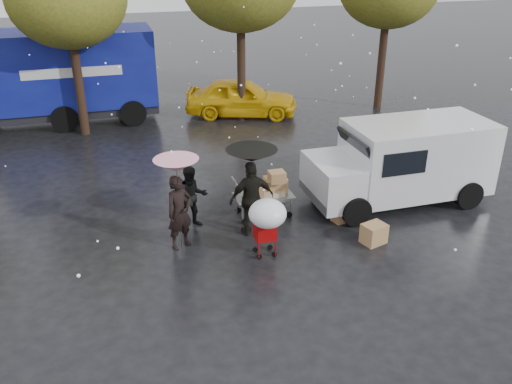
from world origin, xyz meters
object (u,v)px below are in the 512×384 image
object	(u,v)px
shopping_cart	(267,216)
yellow_taxi	(241,97)
person_pink	(180,212)
person_black	(252,199)
vendor_cart	(267,190)
white_van	(404,161)
blue_truck	(51,78)

from	to	relation	value
shopping_cart	yellow_taxi	xyz separation A→B (m)	(2.31, 10.60, -0.31)
person_pink	person_black	bearing A→B (deg)	-20.18
vendor_cart	white_van	xyz separation A→B (m)	(3.81, -0.18, 0.43)
person_pink	blue_truck	distance (m)	11.11
person_black	person_pink	bearing A→B (deg)	0.29
person_pink	person_black	xyz separation A→B (m)	(1.76, 0.12, 0.05)
white_van	yellow_taxi	size ratio (longest dim) A/B	1.11
person_black	white_van	bearing A→B (deg)	-175.73
blue_truck	shopping_cart	bearing A→B (deg)	-67.49
person_black	white_van	size ratio (longest dim) A/B	0.38
person_black	shopping_cart	size ratio (longest dim) A/B	1.29
vendor_cart	yellow_taxi	xyz separation A→B (m)	(1.68, 8.61, 0.03)
shopping_cart	blue_truck	size ratio (longest dim) A/B	0.18
vendor_cart	yellow_taxi	size ratio (longest dim) A/B	0.34
person_pink	person_black	size ratio (longest dim) A/B	0.95
person_black	vendor_cart	bearing A→B (deg)	-131.92
person_pink	person_black	distance (m)	1.77
shopping_cart	yellow_taxi	world-z (taller)	yellow_taxi
vendor_cart	shopping_cart	world-z (taller)	shopping_cart
vendor_cart	yellow_taxi	distance (m)	8.77
person_pink	blue_truck	bearing A→B (deg)	82.01
person_pink	yellow_taxi	world-z (taller)	person_pink
white_van	blue_truck	bearing A→B (deg)	133.18
person_pink	vendor_cart	xyz separation A→B (m)	(2.40, 0.93, -0.17)
person_black	white_van	xyz separation A→B (m)	(4.44, 0.62, 0.22)
person_pink	blue_truck	xyz separation A→B (m)	(-3.08, 10.64, 0.86)
shopping_cart	white_van	bearing A→B (deg)	22.16
white_van	vendor_cart	bearing A→B (deg)	177.23
person_black	yellow_taxi	xyz separation A→B (m)	(2.31, 9.41, -0.19)
white_van	person_pink	bearing A→B (deg)	-173.18
person_pink	blue_truck	world-z (taller)	blue_truck
shopping_cart	white_van	distance (m)	4.79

